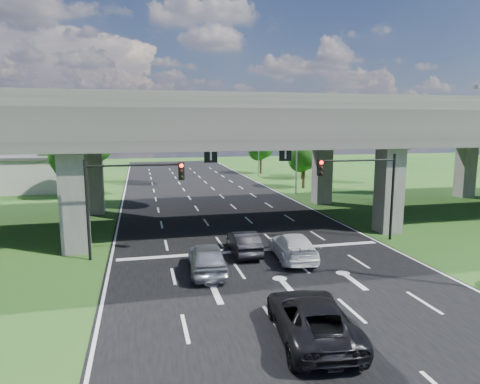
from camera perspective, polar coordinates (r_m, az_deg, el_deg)
name	(u,v)px	position (r m, az deg, el deg)	size (l,w,h in m)	color
ground	(271,269)	(24.34, 4.10, -10.19)	(160.00, 160.00, 0.00)	#224C18
road	(233,227)	(33.62, -0.98, -4.68)	(18.00, 120.00, 0.03)	black
overpass	(227,125)	(34.61, -1.73, 8.93)	(80.00, 15.00, 10.00)	#32302E
signal_right	(365,181)	(30.01, 16.32, 1.38)	(5.76, 0.54, 6.00)	black
signal_left	(125,189)	(26.16, -15.08, 0.33)	(5.76, 0.54, 6.00)	black
streetlight_far	(293,143)	(49.01, 7.14, 6.50)	(3.38, 0.25, 10.00)	gray
streetlight_beyond	(256,138)	(64.24, 2.15, 7.17)	(3.38, 0.25, 10.00)	gray
tree_left_near	(71,154)	(48.54, -21.61, 4.69)	(4.50, 4.50, 7.80)	black
tree_left_mid	(55,155)	(56.94, -23.43, 4.49)	(3.91, 3.90, 6.76)	black
tree_left_far	(95,144)	(64.26, -18.71, 6.07)	(4.80, 4.80, 8.32)	black
tree_right_near	(304,152)	(53.87, 8.59, 5.26)	(4.20, 4.20, 7.28)	black
tree_right_mid	(303,151)	(62.41, 8.42, 5.49)	(3.91, 3.90, 6.76)	black
tree_right_far	(261,144)	(68.66, 2.84, 6.44)	(4.50, 4.50, 7.80)	black
car_silver	(207,258)	(23.43, -4.39, -8.76)	(1.96, 4.86, 1.66)	#B1B3BA
car_dark	(244,243)	(26.66, 0.50, -6.75)	(1.52, 4.35, 1.43)	black
car_white	(293,246)	(25.89, 7.05, -7.22)	(2.13, 5.24, 1.52)	silver
car_trailing	(312,318)	(16.93, 9.53, -16.22)	(2.67, 5.79, 1.61)	black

